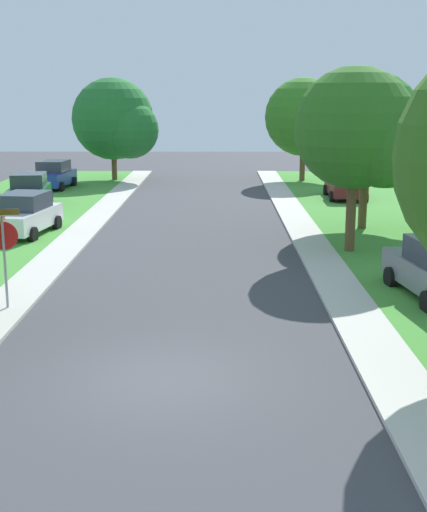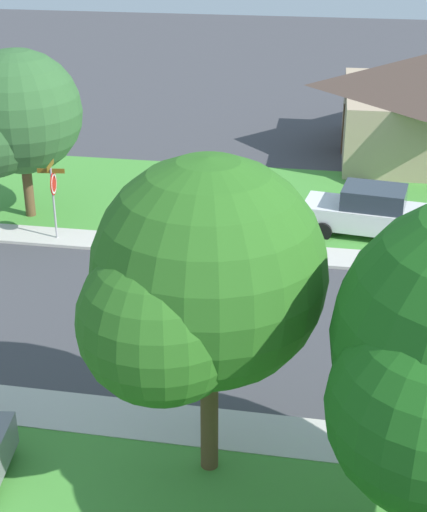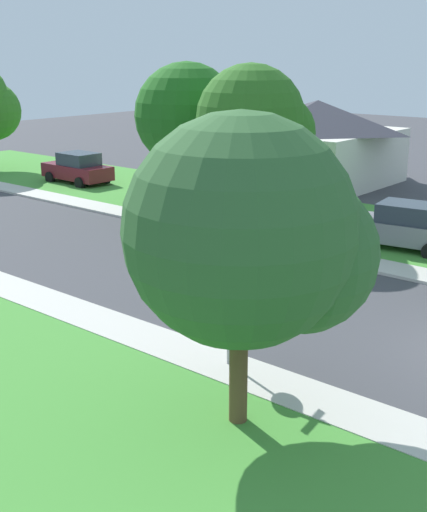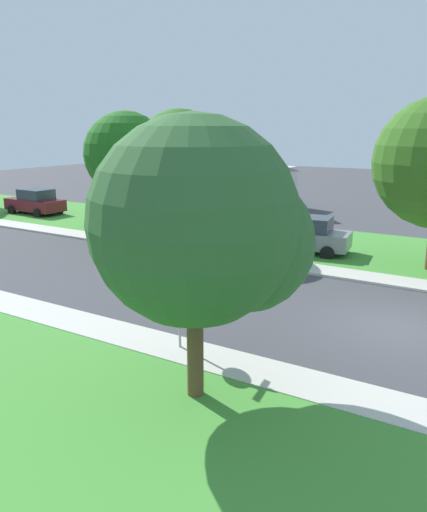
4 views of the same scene
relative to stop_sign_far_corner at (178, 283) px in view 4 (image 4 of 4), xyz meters
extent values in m
plane|color=#424247|center=(4.58, -4.67, -1.89)|extent=(120.00, 120.00, 0.00)
cube|color=beige|center=(9.28, 7.33, -1.84)|extent=(1.40, 56.00, 0.10)
cube|color=#479338|center=(13.98, 7.33, -1.85)|extent=(8.00, 56.00, 0.08)
cube|color=beige|center=(-0.12, 7.33, -1.84)|extent=(1.40, 56.00, 0.10)
cylinder|color=#9E9EA3|center=(0.00, -0.03, -0.59)|extent=(0.07, 0.07, 2.60)
cylinder|color=red|center=(0.00, 0.02, 0.16)|extent=(0.76, 0.13, 0.76)
cylinder|color=white|center=(-0.01, 0.04, 0.16)|extent=(0.66, 0.09, 0.67)
cylinder|color=red|center=(-0.01, 0.04, 0.16)|extent=(0.54, 0.08, 0.55)
cube|color=brown|center=(0.00, -0.03, 0.80)|extent=(0.91, 0.14, 0.16)
cube|color=brown|center=(0.00, -0.03, 0.61)|extent=(0.14, 0.91, 0.16)
cube|color=gray|center=(11.93, 1.20, -1.19)|extent=(2.36, 4.50, 0.76)
cube|color=#2D3842|center=(11.95, 1.00, -0.47)|extent=(1.87, 2.30, 0.68)
cylinder|color=black|center=(10.85, 2.40, -1.57)|extent=(0.32, 0.67, 0.64)
cylinder|color=black|center=(12.64, 2.64, -1.57)|extent=(0.32, 0.67, 0.64)
cylinder|color=black|center=(11.21, -0.24, -1.57)|extent=(0.32, 0.67, 0.64)
cylinder|color=black|center=(13.00, 0.00, -1.57)|extent=(0.32, 0.67, 0.64)
cube|color=maroon|center=(12.72, 20.93, -1.19)|extent=(1.90, 4.34, 0.76)
cube|color=#2D3842|center=(12.71, 20.73, -0.47)|extent=(1.65, 2.14, 0.68)
cylinder|color=black|center=(11.85, 22.29, -1.57)|extent=(0.25, 0.65, 0.64)
cylinder|color=black|center=(13.65, 22.24, -1.57)|extent=(0.25, 0.65, 0.64)
cylinder|color=black|center=(11.79, 19.62, -1.57)|extent=(0.25, 0.65, 0.64)
cylinder|color=black|center=(13.59, 19.58, -1.57)|extent=(0.25, 0.65, 0.64)
cylinder|color=brown|center=(11.86, 11.85, -0.54)|extent=(0.36, 0.36, 2.69)
sphere|color=#1E611A|center=(11.86, 11.85, 2.46)|extent=(4.75, 4.75, 4.75)
sphere|color=#1E611A|center=(12.93, 11.14, 1.87)|extent=(3.32, 3.32, 3.32)
cylinder|color=brown|center=(10.49, 7.24, -0.38)|extent=(0.36, 0.36, 3.02)
sphere|color=#2C681E|center=(10.49, 7.24, 2.65)|extent=(4.35, 4.35, 4.35)
sphere|color=#2C681E|center=(11.47, 6.59, 2.11)|extent=(3.04, 3.04, 3.04)
cylinder|color=brown|center=(-1.82, -1.72, -0.67)|extent=(0.36, 0.36, 2.43)
sphere|color=#326130|center=(-1.82, -1.72, 2.06)|extent=(4.32, 4.32, 4.32)
sphere|color=#326130|center=(-0.84, -2.37, 1.52)|extent=(3.03, 3.03, 3.03)
cube|color=silver|center=(21.31, 10.71, -0.39)|extent=(8.42, 7.22, 3.00)
pyramid|color=#33333D|center=(21.31, 10.71, 1.91)|extent=(9.02, 7.82, 1.60)
cube|color=#51331E|center=(21.30, 14.33, -0.84)|extent=(1.00, 0.06, 2.10)
camera|label=1|loc=(5.68, -18.11, 3.76)|focal=49.40mm
camera|label=2|loc=(22.79, 9.54, 8.85)|focal=53.94mm
camera|label=3|loc=(-11.19, -8.88, 5.12)|focal=47.20mm
camera|label=4|loc=(-10.20, -7.27, 3.90)|focal=35.38mm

